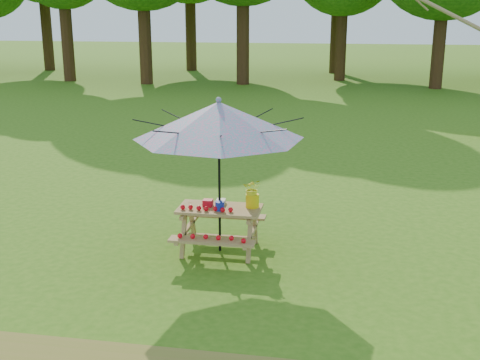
# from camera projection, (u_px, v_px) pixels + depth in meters

# --- Properties ---
(ground) EXTENTS (120.00, 120.00, 0.00)m
(ground) POSITION_uv_depth(u_px,v_px,m) (5.00, 249.00, 8.93)
(ground) COLOR #396B14
(ground) RESTS_ON ground
(picnic_table) EXTENTS (1.20, 1.32, 0.67)m
(picnic_table) POSITION_uv_depth(u_px,v_px,m) (220.00, 230.00, 8.79)
(picnic_table) COLOR #A07D48
(picnic_table) RESTS_ON ground
(patio_umbrella) EXTENTS (2.90, 2.90, 2.27)m
(patio_umbrella) POSITION_uv_depth(u_px,v_px,m) (219.00, 120.00, 8.35)
(patio_umbrella) COLOR black
(patio_umbrella) RESTS_ON ground
(produce_bins) EXTENTS (0.34, 0.43, 0.13)m
(produce_bins) POSITION_uv_depth(u_px,v_px,m) (216.00, 204.00, 8.70)
(produce_bins) COLOR red
(produce_bins) RESTS_ON picnic_table
(tomatoes_row) EXTENTS (0.77, 0.13, 0.07)m
(tomatoes_row) POSITION_uv_depth(u_px,v_px,m) (207.00, 209.00, 8.54)
(tomatoes_row) COLOR red
(tomatoes_row) RESTS_ON picnic_table
(flower_bucket) EXTENTS (0.28, 0.25, 0.43)m
(flower_bucket) POSITION_uv_depth(u_px,v_px,m) (252.00, 192.00, 8.66)
(flower_bucket) COLOR yellow
(flower_bucket) RESTS_ON picnic_table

